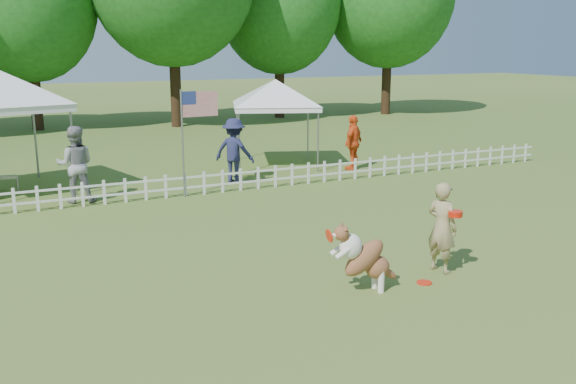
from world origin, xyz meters
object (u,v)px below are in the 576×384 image
(canopy_tent_right, at_px, (276,124))
(flag_pole, at_px, (183,144))
(spectator_c, at_px, (353,142))
(dog, at_px, (365,258))
(handler, at_px, (442,227))
(frisbee_on_turf, at_px, (424,283))
(spectator_a, at_px, (75,165))
(spectator_b, at_px, (234,150))

(canopy_tent_right, bearing_deg, flag_pole, -122.85)
(canopy_tent_right, relative_size, spectator_c, 1.58)
(dog, xyz_separation_m, flag_pole, (-0.68, 7.44, 0.78))
(flag_pole, bearing_deg, handler, -76.39)
(frisbee_on_turf, xyz_separation_m, spectator_a, (-4.27, 8.09, 0.92))
(flag_pole, relative_size, spectator_a, 1.44)
(frisbee_on_turf, height_order, flag_pole, flag_pole)
(spectator_a, bearing_deg, handler, 134.68)
(dog, bearing_deg, canopy_tent_right, 76.85)
(canopy_tent_right, xyz_separation_m, spectator_c, (1.85, -1.66, -0.49))
(canopy_tent_right, bearing_deg, spectator_a, -139.67)
(dog, height_order, flag_pole, flag_pole)
(canopy_tent_right, relative_size, flag_pole, 0.99)
(spectator_a, xyz_separation_m, spectator_c, (8.24, 0.74, -0.09))
(dog, distance_m, canopy_tent_right, 10.91)
(frisbee_on_turf, relative_size, spectator_a, 0.13)
(dog, relative_size, spectator_b, 0.63)
(spectator_c, bearing_deg, flag_pole, -20.37)
(dog, relative_size, frisbee_on_turf, 4.59)
(frisbee_on_turf, height_order, spectator_a, spectator_a)
(flag_pole, xyz_separation_m, spectator_b, (1.78, 1.13, -0.45))
(dog, relative_size, spectator_a, 0.60)
(flag_pole, bearing_deg, spectator_c, 8.38)
(handler, height_order, spectator_b, spectator_b)
(handler, xyz_separation_m, canopy_tent_right, (1.53, 10.14, 0.55))
(frisbee_on_turf, xyz_separation_m, spectator_c, (3.97, 8.83, 0.83))
(frisbee_on_turf, relative_size, spectator_b, 0.14)
(dog, relative_size, canopy_tent_right, 0.42)
(dog, relative_size, spectator_c, 0.67)
(handler, bearing_deg, canopy_tent_right, -22.49)
(flag_pole, distance_m, spectator_c, 5.90)
(dog, xyz_separation_m, spectator_b, (1.11, 8.57, 0.33))
(canopy_tent_right, bearing_deg, frisbee_on_turf, -81.72)
(spectator_b, bearing_deg, dog, 129.04)
(frisbee_on_turf, relative_size, canopy_tent_right, 0.09)
(frisbee_on_turf, bearing_deg, canopy_tent_right, 78.57)
(flag_pole, relative_size, spectator_b, 1.51)
(dog, distance_m, spectator_c, 10.10)
(flag_pole, bearing_deg, canopy_tent_right, 32.98)
(canopy_tent_right, xyz_separation_m, spectator_a, (-6.39, -2.40, -0.39))
(flag_pole, xyz_separation_m, spectator_a, (-2.52, 0.56, -0.41))
(spectator_b, bearing_deg, flag_pole, 78.86)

